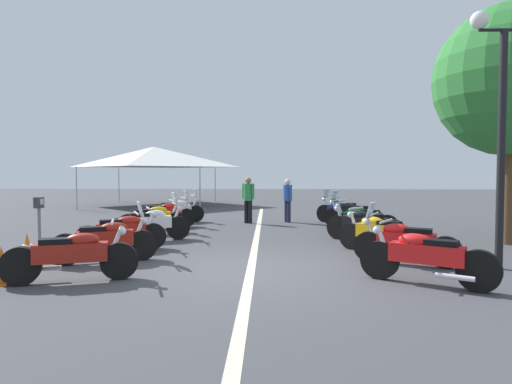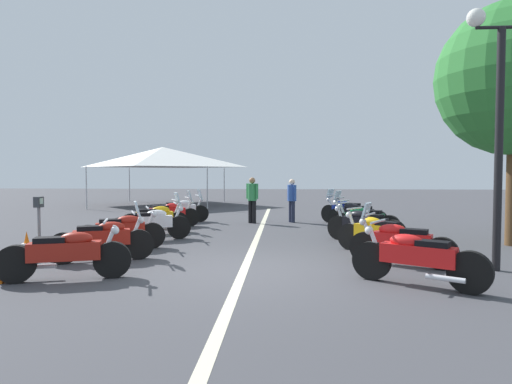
{
  "view_description": "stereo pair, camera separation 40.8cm",
  "coord_description": "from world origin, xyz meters",
  "views": [
    {
      "loc": [
        -7.84,
        -0.31,
        1.78
      ],
      "look_at": [
        3.54,
        0.0,
        1.28
      ],
      "focal_mm": 30.59,
      "sensor_mm": 36.0,
      "label": 1
    },
    {
      "loc": [
        -7.84,
        -0.72,
        1.78
      ],
      "look_at": [
        3.54,
        0.0,
        1.28
      ],
      "focal_mm": 30.59,
      "sensor_mm": 36.0,
      "label": 2
    }
  ],
  "objects": [
    {
      "name": "motorcycle_right_row_0",
      "position": [
        -0.93,
        -2.8,
        0.46
      ],
      "size": [
        1.25,
        1.88,
        1.0
      ],
      "rotation": [
        0.0,
        0.0,
        1.01
      ],
      "color": "black",
      "rests_on": "ground_plane"
    },
    {
      "name": "bystander_0",
      "position": [
        7.82,
        -1.02,
        0.9
      ],
      "size": [
        0.48,
        0.32,
        1.56
      ],
      "rotation": [
        0.0,
        0.0,
        5.17
      ],
      "color": "#1E2338",
      "rests_on": "ground_plane"
    },
    {
      "name": "event_tent",
      "position": [
        15.85,
        5.92,
        2.65
      ],
      "size": [
        6.63,
        6.63,
        3.2
      ],
      "color": "white",
      "rests_on": "ground_plane"
    },
    {
      "name": "bystander_1",
      "position": [
        7.46,
        0.38,
        0.94
      ],
      "size": [
        0.35,
        0.44,
        1.62
      ],
      "rotation": [
        0.0,
        0.0,
        2.5
      ],
      "color": "black",
      "rests_on": "ground_plane"
    },
    {
      "name": "motorcycle_left_row_3",
      "position": [
        3.41,
        2.79,
        0.45
      ],
      "size": [
        0.98,
        2.06,
        0.99
      ],
      "rotation": [
        0.0,
        0.0,
        -1.21
      ],
      "color": "black",
      "rests_on": "ground_plane"
    },
    {
      "name": "motorcycle_left_row_6",
      "position": [
        7.51,
        2.97,
        0.46
      ],
      "size": [
        1.03,
        1.99,
        1.19
      ],
      "rotation": [
        0.0,
        0.0,
        -1.17
      ],
      "color": "black",
      "rests_on": "ground_plane"
    },
    {
      "name": "motorcycle_right_row_3",
      "position": [
        3.35,
        -2.77,
        0.46
      ],
      "size": [
        1.49,
        1.76,
        1.0
      ],
      "rotation": [
        0.0,
        0.0,
        0.88
      ],
      "color": "black",
      "rests_on": "ground_plane"
    },
    {
      "name": "motorcycle_left_row_4",
      "position": [
        4.68,
        3.02,
        0.46
      ],
      "size": [
        1.06,
        1.83,
        1.2
      ],
      "rotation": [
        0.0,
        0.0,
        -1.1
      ],
      "color": "black",
      "rests_on": "ground_plane"
    },
    {
      "name": "motorcycle_left_row_1",
      "position": [
        0.63,
        2.88,
        0.46
      ],
      "size": [
        1.0,
        1.93,
        1.2
      ],
      "rotation": [
        0.0,
        0.0,
        -1.17
      ],
      "color": "black",
      "rests_on": "ground_plane"
    },
    {
      "name": "motorcycle_left_row_2",
      "position": [
        1.95,
        3.01,
        0.45
      ],
      "size": [
        0.97,
        1.93,
        0.98
      ],
      "rotation": [
        0.0,
        0.0,
        -1.19
      ],
      "color": "black",
      "rests_on": "ground_plane"
    },
    {
      "name": "motorcycle_right_row_1",
      "position": [
        0.6,
        -2.95,
        0.46
      ],
      "size": [
        1.07,
        1.87,
        1.19
      ],
      "rotation": [
        0.0,
        0.0,
        1.11
      ],
      "color": "black",
      "rests_on": "ground_plane"
    },
    {
      "name": "motorcycle_left_row_5",
      "position": [
        6.12,
        3.03,
        0.46
      ],
      "size": [
        1.05,
        1.97,
        1.19
      ],
      "rotation": [
        0.0,
        0.0,
        -1.15
      ],
      "color": "black",
      "rests_on": "ground_plane"
    },
    {
      "name": "motorcycle_right_row_2",
      "position": [
        1.86,
        -2.78,
        0.45
      ],
      "size": [
        1.38,
        1.62,
        0.99
      ],
      "rotation": [
        0.0,
        0.0,
        0.87
      ],
      "color": "black",
      "rests_on": "ground_plane"
    },
    {
      "name": "lane_centre_stripe",
      "position": [
        4.03,
        0.0,
        0.0
      ],
      "size": [
        19.49,
        0.16,
        0.01
      ],
      "primitive_type": "cube",
      "color": "beige",
      "rests_on": "ground_plane"
    },
    {
      "name": "motorcycle_right_row_5",
      "position": [
        6.19,
        -3.03,
        0.46
      ],
      "size": [
        1.19,
        1.76,
        1.2
      ],
      "rotation": [
        0.0,
        0.0,
        1.0
      ],
      "color": "black",
      "rests_on": "ground_plane"
    },
    {
      "name": "motorcycle_right_row_6",
      "position": [
        7.44,
        -2.9,
        0.47
      ],
      "size": [
        1.36,
        1.69,
        1.21
      ],
      "rotation": [
        0.0,
        0.0,
        0.91
      ],
      "color": "black",
      "rests_on": "ground_plane"
    },
    {
      "name": "ground_plane",
      "position": [
        0.0,
        0.0,
        0.0
      ],
      "size": [
        80.0,
        80.0,
        0.0
      ],
      "primitive_type": "plane",
      "color": "#424247"
    },
    {
      "name": "traffic_cone_0",
      "position": [
        0.49,
        4.39,
        0.29
      ],
      "size": [
        0.36,
        0.36,
        0.61
      ],
      "color": "orange",
      "rests_on": "ground_plane"
    },
    {
      "name": "motorcycle_right_row_4",
      "position": [
        4.69,
        -3.01,
        0.45
      ],
      "size": [
        1.16,
        1.81,
        0.99
      ],
      "rotation": [
        0.0,
        0.0,
        1.04
      ],
      "color": "black",
      "rests_on": "ground_plane"
    },
    {
      "name": "parking_meter",
      "position": [
        0.77,
        4.29,
        0.9
      ],
      "size": [
        0.19,
        0.15,
        1.29
      ],
      "rotation": [
        0.0,
        0.0,
        -1.69
      ],
      "color": "slate",
      "rests_on": "ground_plane"
    },
    {
      "name": "motorcycle_left_row_0",
      "position": [
        -0.92,
        2.86,
        0.45
      ],
      "size": [
        0.88,
        2.05,
        0.99
      ],
      "rotation": [
        0.0,
        0.0,
        -1.26
      ],
      "color": "black",
      "rests_on": "ground_plane"
    },
    {
      "name": "street_lamp_twin_globe",
      "position": [
        0.28,
        -4.58,
        3.23
      ],
      "size": [
        0.32,
        1.22,
        4.7
      ],
      "color": "black",
      "rests_on": "ground_plane"
    }
  ]
}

